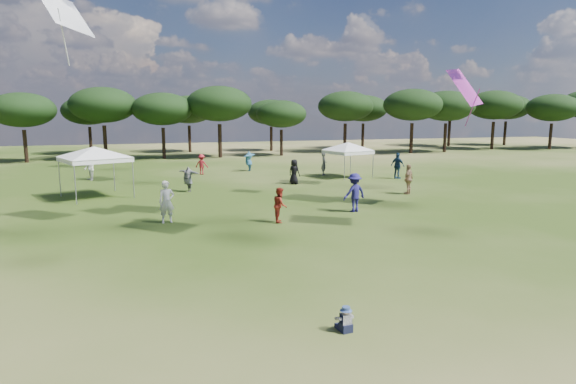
# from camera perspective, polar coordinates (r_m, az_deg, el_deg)

# --- Properties ---
(ground) EXTENTS (140.00, 140.00, 0.00)m
(ground) POSITION_cam_1_polar(r_m,az_deg,el_deg) (9.97, 14.38, -20.01)
(ground) COLOR #344A16
(ground) RESTS_ON ground
(tree_line) EXTENTS (108.78, 17.63, 7.77)m
(tree_line) POSITION_cam_1_polar(r_m,az_deg,el_deg) (55.22, -9.58, 9.95)
(tree_line) COLOR black
(tree_line) RESTS_ON ground
(tent_left) EXTENTS (6.22, 6.22, 3.22)m
(tent_left) POSITION_cam_1_polar(r_m,az_deg,el_deg) (29.49, -21.99, 4.79)
(tent_left) COLOR gray
(tent_left) RESTS_ON ground
(tent_right) EXTENTS (5.54, 5.54, 2.92)m
(tent_right) POSITION_cam_1_polar(r_m,az_deg,el_deg) (36.23, 7.13, 5.68)
(tent_right) COLOR gray
(tent_right) RESTS_ON ground
(toddler) EXTENTS (0.41, 0.45, 0.59)m
(toddler) POSITION_cam_1_polar(r_m,az_deg,el_deg) (11.20, 6.80, -14.84)
(toddler) COLOR black
(toddler) RESTS_ON ground
(festival_crowd) EXTENTS (29.25, 20.24, 1.91)m
(festival_crowd) POSITION_cam_1_polar(r_m,az_deg,el_deg) (29.92, -10.29, 1.67)
(festival_crowd) COLOR white
(festival_crowd) RESTS_ON ground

